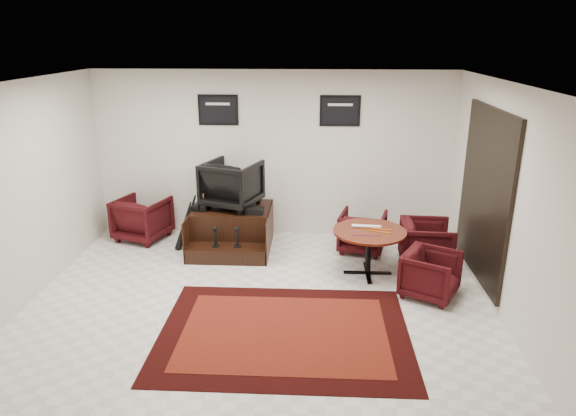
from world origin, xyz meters
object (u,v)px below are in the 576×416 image
at_px(table_chair_window, 427,241).
at_px(shine_chair, 232,182).
at_px(table_chair_corner, 431,272).
at_px(shine_podium, 232,229).
at_px(armchair_side, 142,216).
at_px(table_chair_back, 362,230).
at_px(meeting_table, 369,236).

bearing_deg(table_chair_window, shine_chair, 80.64).
bearing_deg(table_chair_corner, shine_podium, 90.61).
bearing_deg(table_chair_corner, armchair_side, 96.59).
distance_m(table_chair_back, table_chair_window, 1.04).
distance_m(table_chair_back, table_chair_corner, 1.68).
relative_size(table_chair_window, table_chair_corner, 1.10).
xyz_separation_m(shine_podium, table_chair_corner, (2.89, -1.55, 0.04)).
bearing_deg(table_chair_corner, table_chair_back, 56.23).
bearing_deg(shine_chair, shine_podium, 109.71).
distance_m(shine_podium, table_chair_corner, 3.28).
distance_m(armchair_side, table_chair_back, 3.71).
bearing_deg(table_chair_back, armchair_side, 9.27).
height_order(table_chair_back, table_chair_corner, table_chair_back).
xyz_separation_m(shine_podium, shine_chair, (0.00, 0.14, 0.77)).
xyz_separation_m(shine_podium, table_chair_window, (3.03, -0.55, 0.08)).
bearing_deg(shine_podium, meeting_table, -23.29).
bearing_deg(table_chair_back, meeting_table, 105.28).
height_order(meeting_table, table_chair_window, table_chair_window).
distance_m(shine_podium, shine_chair, 0.78).
bearing_deg(meeting_table, shine_chair, 153.68).
height_order(shine_chair, armchair_side, shine_chair).
bearing_deg(table_chair_window, meeting_table, 115.45).
xyz_separation_m(armchair_side, table_chair_back, (3.69, -0.33, -0.04)).
xyz_separation_m(meeting_table, table_chair_back, (-0.01, 0.86, -0.24)).
height_order(shine_podium, table_chair_window, table_chair_window).
height_order(armchair_side, table_chair_back, armchair_side).
bearing_deg(table_chair_back, table_chair_corner, 131.84).
distance_m(shine_chair, table_chair_corner, 3.42).
distance_m(table_chair_window, table_chair_corner, 1.01).
height_order(shine_podium, table_chair_corner, table_chair_corner).
bearing_deg(shine_chair, table_chair_corner, 169.50).
distance_m(meeting_table, table_chair_corner, 1.02).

